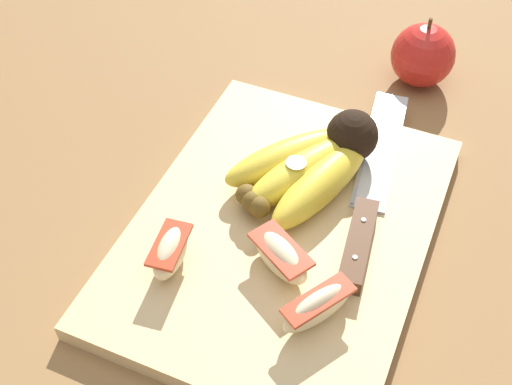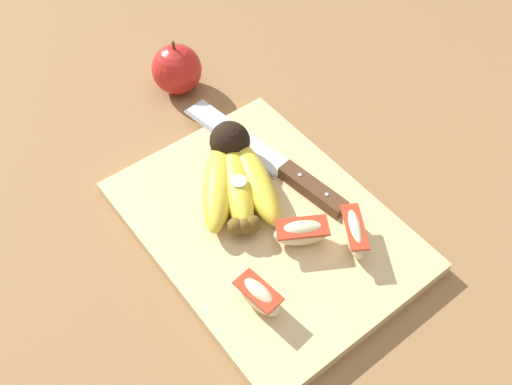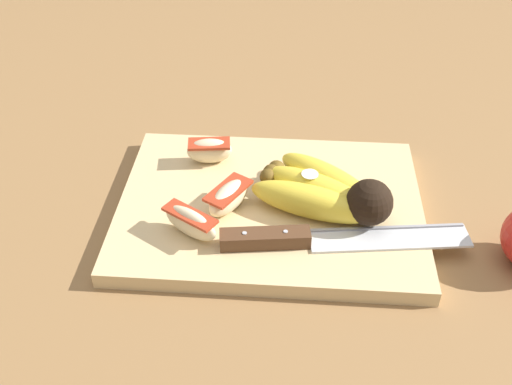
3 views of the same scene
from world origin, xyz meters
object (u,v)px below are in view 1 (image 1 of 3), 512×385
(banana_bunch, at_px, (313,165))
(apple_wedge_middle, at_px, (170,252))
(apple_wedge_near, at_px, (318,307))
(chefs_knife, at_px, (366,208))
(apple_wedge_far, at_px, (281,256))
(whole_apple, at_px, (423,55))

(banana_bunch, height_order, apple_wedge_middle, banana_bunch)
(banana_bunch, distance_m, apple_wedge_near, 0.16)
(chefs_knife, xyz_separation_m, apple_wedge_middle, (-0.13, 0.14, 0.01))
(chefs_knife, height_order, apple_wedge_far, apple_wedge_far)
(apple_wedge_far, relative_size, whole_apple, 0.82)
(apple_wedge_near, relative_size, apple_wedge_middle, 1.17)
(apple_wedge_far, height_order, whole_apple, whole_apple)
(banana_bunch, height_order, apple_wedge_near, banana_bunch)
(banana_bunch, xyz_separation_m, chefs_knife, (-0.02, -0.06, -0.02))
(apple_wedge_middle, xyz_separation_m, apple_wedge_far, (0.03, -0.09, -0.00))
(chefs_knife, bearing_deg, apple_wedge_near, 178.47)
(apple_wedge_near, height_order, whole_apple, whole_apple)
(banana_bunch, xyz_separation_m, apple_wedge_near, (-0.15, -0.06, -0.00))
(banana_bunch, relative_size, apple_wedge_near, 2.36)
(apple_wedge_far, bearing_deg, apple_wedge_near, -127.81)
(apple_wedge_near, relative_size, whole_apple, 0.81)
(apple_wedge_near, bearing_deg, apple_wedge_middle, 88.93)
(chefs_knife, distance_m, apple_wedge_middle, 0.19)
(apple_wedge_middle, relative_size, apple_wedge_far, 0.85)
(apple_wedge_middle, height_order, whole_apple, whole_apple)
(banana_bunch, bearing_deg, apple_wedge_far, -174.05)
(banana_bunch, relative_size, whole_apple, 1.92)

